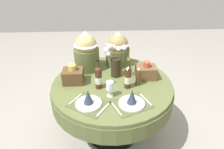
% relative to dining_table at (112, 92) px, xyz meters
% --- Properties ---
extents(ground, '(8.00, 8.00, 0.00)m').
position_rel_dining_table_xyz_m(ground, '(0.00, 0.00, -0.59)').
color(ground, '#9E998E').
extents(dining_table, '(1.32, 1.32, 0.73)m').
position_rel_dining_table_xyz_m(dining_table, '(0.00, 0.00, 0.00)').
color(dining_table, '#5B6638').
rests_on(dining_table, ground).
extents(place_setting_left, '(0.43, 0.40, 0.16)m').
position_rel_dining_table_xyz_m(place_setting_left, '(-0.24, -0.36, 0.18)').
color(place_setting_left, '#4E562F').
rests_on(place_setting_left, dining_table).
extents(place_setting_right, '(0.41, 0.37, 0.16)m').
position_rel_dining_table_xyz_m(place_setting_right, '(0.16, -0.38, 0.18)').
color(place_setting_right, '#4E562F').
rests_on(place_setting_right, dining_table).
extents(flower_vase, '(0.24, 0.19, 0.41)m').
position_rel_dining_table_xyz_m(flower_vase, '(0.04, 0.13, 0.31)').
color(flower_vase, '#332819').
rests_on(flower_vase, dining_table).
extents(wine_bottle_left, '(0.07, 0.07, 0.34)m').
position_rel_dining_table_xyz_m(wine_bottle_left, '(0.15, -0.10, 0.26)').
color(wine_bottle_left, '#422814').
rests_on(wine_bottle_left, dining_table).
extents(wine_bottle_centre, '(0.07, 0.07, 0.33)m').
position_rel_dining_table_xyz_m(wine_bottle_centre, '(-0.14, -0.09, 0.26)').
color(wine_bottle_centre, '#422814').
rests_on(wine_bottle_centre, dining_table).
extents(wine_glass_left, '(0.07, 0.07, 0.16)m').
position_rel_dining_table_xyz_m(wine_glass_left, '(-0.03, -0.24, 0.25)').
color(wine_glass_left, silver).
rests_on(wine_glass_left, dining_table).
extents(pepper_mill, '(0.05, 0.05, 0.20)m').
position_rel_dining_table_xyz_m(pepper_mill, '(0.27, -0.06, 0.23)').
color(pepper_mill, brown).
rests_on(pepper_mill, dining_table).
extents(gift_tub_back_left, '(0.29, 0.29, 0.47)m').
position_rel_dining_table_xyz_m(gift_tub_back_left, '(-0.28, 0.33, 0.38)').
color(gift_tub_back_left, '#566033').
rests_on(gift_tub_back_left, dining_table).
extents(gift_tub_back_centre, '(0.29, 0.29, 0.43)m').
position_rel_dining_table_xyz_m(gift_tub_back_centre, '(0.09, 0.43, 0.36)').
color(gift_tub_back_centre, '#566033').
rests_on(gift_tub_back_centre, dining_table).
extents(woven_basket_side_left, '(0.21, 0.18, 0.21)m').
position_rel_dining_table_xyz_m(woven_basket_side_left, '(-0.42, 0.03, 0.22)').
color(woven_basket_side_left, brown).
rests_on(woven_basket_side_left, dining_table).
extents(woven_basket_side_right, '(0.22, 0.17, 0.20)m').
position_rel_dining_table_xyz_m(woven_basket_side_right, '(0.38, 0.08, 0.21)').
color(woven_basket_side_right, brown).
rests_on(woven_basket_side_right, dining_table).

